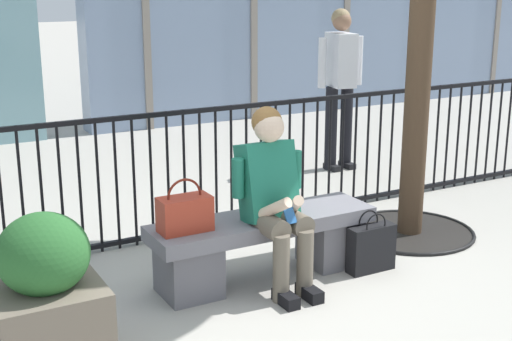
% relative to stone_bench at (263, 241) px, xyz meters
% --- Properties ---
extents(ground_plane, '(60.00, 60.00, 0.00)m').
position_rel_stone_bench_xyz_m(ground_plane, '(0.00, 0.00, -0.27)').
color(ground_plane, '#B2ADA3').
extents(stone_bench, '(1.60, 0.44, 0.45)m').
position_rel_stone_bench_xyz_m(stone_bench, '(0.00, 0.00, 0.00)').
color(stone_bench, slate).
rests_on(stone_bench, ground).
extents(seated_person_with_phone, '(0.52, 0.66, 1.21)m').
position_rel_stone_bench_xyz_m(seated_person_with_phone, '(0.01, -0.13, 0.38)').
color(seated_person_with_phone, '#6B6051').
rests_on(seated_person_with_phone, ground).
extents(handbag_on_bench, '(0.34, 0.17, 0.35)m').
position_rel_stone_bench_xyz_m(handbag_on_bench, '(-0.58, -0.01, 0.30)').
color(handbag_on_bench, '#B23823').
rests_on(handbag_on_bench, stone_bench).
extents(shopping_bag, '(0.35, 0.12, 0.44)m').
position_rel_stone_bench_xyz_m(shopping_bag, '(0.73, -0.27, -0.10)').
color(shopping_bag, black).
rests_on(shopping_bag, ground).
extents(bystander_at_railing, '(0.55, 0.42, 1.71)m').
position_rel_stone_bench_xyz_m(bystander_at_railing, '(2.17, 2.17, 0.73)').
color(bystander_at_railing, black).
rests_on(bystander_at_railing, ground).
extents(plaza_railing, '(9.19, 0.04, 1.04)m').
position_rel_stone_bench_xyz_m(plaza_railing, '(0.00, 1.02, 0.25)').
color(plaza_railing, black).
rests_on(plaza_railing, ground).
extents(planter, '(0.57, 0.57, 0.85)m').
position_rel_stone_bench_xyz_m(planter, '(-1.56, -0.43, 0.12)').
color(planter, '#726656').
rests_on(planter, ground).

